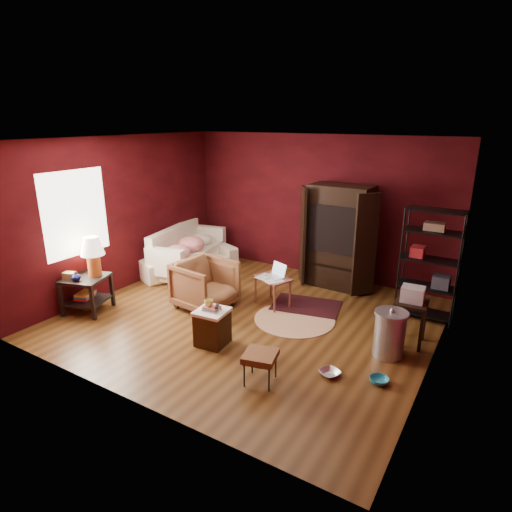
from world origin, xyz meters
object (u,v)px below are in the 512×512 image
at_px(wire_shelving, 431,260).
at_px(side_table, 89,267).
at_px(tv_armoire, 338,235).
at_px(armchair, 205,282).
at_px(sofa, 187,253).
at_px(hamper, 212,326).
at_px(laptop_desk, 273,280).

bearing_deg(wire_shelving, side_table, -152.08).
bearing_deg(tv_armoire, armchair, -124.50).
bearing_deg(side_table, sofa, 87.27).
distance_m(hamper, laptop_desk, 1.62).
xyz_separation_m(hamper, tv_armoire, (0.67, 3.03, 0.73)).
xyz_separation_m(sofa, armchair, (1.43, -1.22, 0.05)).
height_order(side_table, tv_armoire, tv_armoire).
height_order(side_table, wire_shelving, wire_shelving).
distance_m(armchair, side_table, 1.90).
distance_m(side_table, laptop_desk, 3.04).
height_order(laptop_desk, wire_shelving, wire_shelving).
xyz_separation_m(hamper, laptop_desk, (0.08, 1.61, 0.18)).
height_order(laptop_desk, tv_armoire, tv_armoire).
height_order(side_table, laptop_desk, side_table).
distance_m(sofa, side_table, 2.33).
height_order(sofa, tv_armoire, tv_armoire).
distance_m(armchair, wire_shelving, 3.64).
bearing_deg(laptop_desk, sofa, -171.93).
distance_m(laptop_desk, tv_armoire, 1.63).
bearing_deg(hamper, laptop_desk, 87.10).
xyz_separation_m(sofa, laptop_desk, (2.37, -0.56, 0.06)).
height_order(hamper, laptop_desk, laptop_desk).
relative_size(hamper, tv_armoire, 0.31).
xyz_separation_m(armchair, laptop_desk, (0.94, 0.66, 0.01)).
xyz_separation_m(sofa, hamper, (2.29, -2.17, -0.13)).
xyz_separation_m(side_table, wire_shelving, (4.81, 2.58, 0.22)).
distance_m(sofa, hamper, 3.16).
bearing_deg(hamper, tv_armoire, 77.49).
bearing_deg(sofa, armchair, -109.04).
relative_size(armchair, tv_armoire, 0.46).
bearing_deg(sofa, side_table, -161.19).
bearing_deg(tv_armoire, wire_shelving, -16.33).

